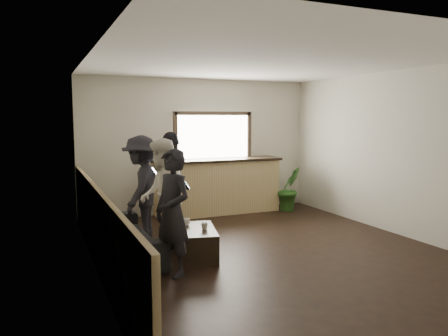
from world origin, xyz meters
name	(u,v)px	position (x,y,z in m)	size (l,w,h in m)	color
ground	(267,250)	(0.00, 0.00, 0.00)	(5.00, 6.00, 0.01)	black
room_shell	(223,155)	(-0.74, 0.00, 1.47)	(5.01, 6.01, 2.80)	silver
bar_counter	(218,183)	(0.30, 2.70, 0.64)	(2.70, 0.68, 2.13)	tan
sofa	(123,235)	(-2.06, 0.59, 0.31)	(2.10, 0.82, 0.61)	black
coffee_table	(197,243)	(-1.10, 0.09, 0.21)	(0.52, 0.94, 0.42)	black
cup_a	(186,222)	(-1.18, 0.35, 0.47)	(0.13, 0.13, 0.10)	silver
cup_b	(204,226)	(-1.02, -0.01, 0.47)	(0.10, 0.10, 0.10)	silver
potted_plant	(289,189)	(1.82, 2.31, 0.48)	(0.53, 0.43, 0.96)	#2D6623
person_a	(173,213)	(-1.61, -0.45, 0.80)	(0.57, 0.68, 1.61)	black
person_b	(162,195)	(-1.47, 0.59, 0.85)	(0.82, 0.96, 1.69)	white
person_c	(142,188)	(-1.61, 1.31, 0.86)	(1.09, 1.28, 1.72)	black
person_d	(172,182)	(-1.00, 1.65, 0.88)	(0.90, 1.10, 1.76)	black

